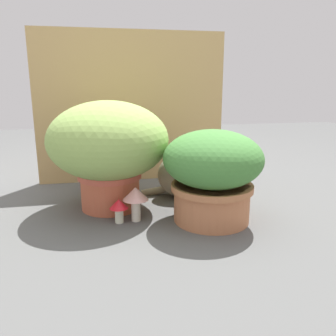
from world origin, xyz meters
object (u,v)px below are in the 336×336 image
cat (188,172)px  mushroom_ornament_red (119,207)px  grass_planter (109,146)px  mushroom_ornament_pink (136,197)px  leafy_planter (212,172)px

cat → mushroom_ornament_red: cat is taller
grass_planter → mushroom_ornament_pink: 0.26m
grass_planter → cat: bearing=11.5°
leafy_planter → cat: size_ratio=1.04×
cat → mushroom_ornament_pink: cat is taller
leafy_planter → cat: bearing=93.4°
grass_planter → mushroom_ornament_pink: size_ratio=3.67×
mushroom_ornament_pink → mushroom_ornament_red: 0.08m
cat → mushroom_ornament_pink: size_ratio=2.68×
cat → mushroom_ornament_red: bearing=-143.4°
cat → mushroom_ornament_pink: bearing=-138.1°
mushroom_ornament_pink → cat: bearing=41.9°
leafy_planter → mushroom_ornament_pink: size_ratio=2.78×
grass_planter → leafy_planter: 0.46m
cat → mushroom_ornament_pink: (-0.28, -0.25, -0.02)m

